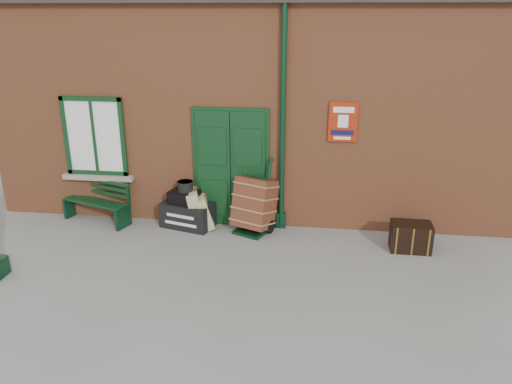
% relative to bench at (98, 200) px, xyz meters
% --- Properties ---
extents(ground, '(80.00, 80.00, 0.00)m').
position_rel_bench_xyz_m(ground, '(2.90, -1.30, -0.42)').
color(ground, gray).
rests_on(ground, ground).
extents(station_building, '(10.30, 4.30, 4.36)m').
position_rel_bench_xyz_m(station_building, '(2.89, 2.19, 1.74)').
color(station_building, '#A45835').
rests_on(station_building, ground).
extents(bench, '(1.42, 0.84, 0.84)m').
position_rel_bench_xyz_m(bench, '(0.00, 0.00, 0.00)').
color(bench, black).
rests_on(bench, ground).
extents(houdini_trunk, '(1.06, 0.76, 0.48)m').
position_rel_bench_xyz_m(houdini_trunk, '(1.79, -0.05, -0.18)').
color(houdini_trunk, black).
rests_on(houdini_trunk, ground).
extents(strongbox, '(0.61, 0.51, 0.24)m').
position_rel_bench_xyz_m(strongbox, '(1.74, -0.05, 0.17)').
color(strongbox, black).
rests_on(strongbox, houdini_trunk).
extents(hatbox, '(0.35, 0.35, 0.19)m').
position_rel_bench_xyz_m(hatbox, '(1.77, -0.05, 0.39)').
color(hatbox, black).
rests_on(hatbox, strongbox).
extents(suitcase_back, '(0.44, 0.58, 0.74)m').
position_rel_bench_xyz_m(suitcase_back, '(1.95, -0.05, -0.05)').
color(suitcase_back, tan).
rests_on(suitcase_back, ground).
extents(suitcase_front, '(0.45, 0.53, 0.64)m').
position_rel_bench_xyz_m(suitcase_front, '(2.13, -0.05, -0.10)').
color(suitcase_front, tan).
rests_on(suitcase_front, ground).
extents(porter_trolley, '(0.89, 0.92, 1.38)m').
position_rel_bench_xyz_m(porter_trolley, '(3.07, -0.08, 0.11)').
color(porter_trolley, black).
rests_on(porter_trolley, ground).
extents(dark_trunk, '(0.68, 0.45, 0.49)m').
position_rel_bench_xyz_m(dark_trunk, '(5.83, -0.51, -0.18)').
color(dark_trunk, black).
rests_on(dark_trunk, ground).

